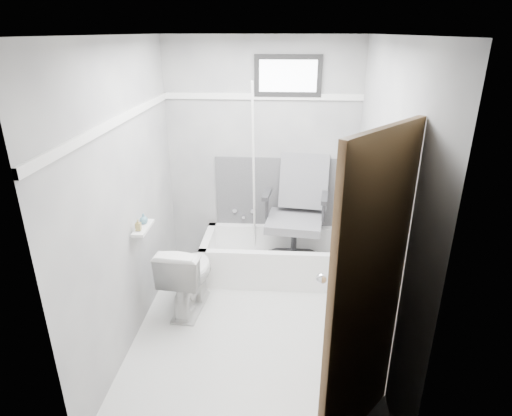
# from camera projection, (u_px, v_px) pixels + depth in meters

# --- Properties ---
(floor) EXTENTS (2.60, 2.60, 0.00)m
(floor) POSITION_uv_depth(u_px,v_px,m) (253.00, 327.00, 3.78)
(floor) COLOR silver
(floor) RESTS_ON ground
(ceiling) EXTENTS (2.60, 2.60, 0.00)m
(ceiling) POSITION_uv_depth(u_px,v_px,m) (252.00, 35.00, 2.86)
(ceiling) COLOR silver
(ceiling) RESTS_ON floor
(wall_back) EXTENTS (2.00, 0.02, 2.40)m
(wall_back) POSITION_uv_depth(u_px,v_px,m) (262.00, 156.00, 4.52)
(wall_back) COLOR slate
(wall_back) RESTS_ON floor
(wall_front) EXTENTS (2.00, 0.02, 2.40)m
(wall_front) POSITION_uv_depth(u_px,v_px,m) (233.00, 298.00, 2.12)
(wall_front) COLOR slate
(wall_front) RESTS_ON floor
(wall_left) EXTENTS (0.02, 2.60, 2.40)m
(wall_left) POSITION_uv_depth(u_px,v_px,m) (127.00, 198.00, 3.38)
(wall_left) COLOR slate
(wall_left) RESTS_ON floor
(wall_right) EXTENTS (0.02, 2.60, 2.40)m
(wall_right) POSITION_uv_depth(u_px,v_px,m) (384.00, 205.00, 3.26)
(wall_right) COLOR slate
(wall_right) RESTS_ON floor
(bathtub) EXTENTS (1.50, 0.70, 0.42)m
(bathtub) POSITION_uv_depth(u_px,v_px,m) (275.00, 256.00, 4.54)
(bathtub) COLOR white
(bathtub) RESTS_ON floor
(office_chair) EXTENTS (0.73, 0.73, 1.14)m
(office_chair) POSITION_uv_depth(u_px,v_px,m) (295.00, 214.00, 4.37)
(office_chair) COLOR slate
(office_chair) RESTS_ON bathtub
(toilet) EXTENTS (0.46, 0.74, 0.69)m
(toilet) POSITION_uv_depth(u_px,v_px,m) (188.00, 275.00, 3.93)
(toilet) COLOR white
(toilet) RESTS_ON floor
(door) EXTENTS (0.78, 0.78, 2.00)m
(door) POSITION_uv_depth(u_px,v_px,m) (428.00, 336.00, 2.15)
(door) COLOR brown
(door) RESTS_ON floor
(window) EXTENTS (0.66, 0.04, 0.40)m
(window) POSITION_uv_depth(u_px,v_px,m) (288.00, 76.00, 4.17)
(window) COLOR black
(window) RESTS_ON wall_back
(backerboard) EXTENTS (1.50, 0.02, 0.78)m
(backerboard) POSITION_uv_depth(u_px,v_px,m) (285.00, 193.00, 4.64)
(backerboard) COLOR #4C4C4F
(backerboard) RESTS_ON wall_back
(trim_back) EXTENTS (2.00, 0.02, 0.06)m
(trim_back) POSITION_uv_depth(u_px,v_px,m) (262.00, 96.00, 4.27)
(trim_back) COLOR white
(trim_back) RESTS_ON wall_back
(trim_left) EXTENTS (0.02, 2.60, 0.06)m
(trim_left) POSITION_uv_depth(u_px,v_px,m) (119.00, 120.00, 3.14)
(trim_left) COLOR white
(trim_left) RESTS_ON wall_left
(pole) EXTENTS (0.02, 0.36, 1.92)m
(pole) POSITION_uv_depth(u_px,v_px,m) (254.00, 177.00, 4.36)
(pole) COLOR white
(pole) RESTS_ON bathtub
(shelf) EXTENTS (0.10, 0.32, 0.02)m
(shelf) POSITION_uv_depth(u_px,v_px,m) (143.00, 228.00, 3.58)
(shelf) COLOR silver
(shelf) RESTS_ON wall_left
(soap_bottle_a) EXTENTS (0.04, 0.04, 0.09)m
(soap_bottle_a) POSITION_uv_depth(u_px,v_px,m) (138.00, 225.00, 3.48)
(soap_bottle_a) COLOR #96874B
(soap_bottle_a) RESTS_ON shelf
(soap_bottle_b) EXTENTS (0.09, 0.09, 0.09)m
(soap_bottle_b) POSITION_uv_depth(u_px,v_px,m) (144.00, 218.00, 3.61)
(soap_bottle_b) COLOR teal
(soap_bottle_b) RESTS_ON shelf
(faucet) EXTENTS (0.26, 0.10, 0.16)m
(faucet) POSITION_uv_depth(u_px,v_px,m) (244.00, 213.00, 4.75)
(faucet) COLOR silver
(faucet) RESTS_ON wall_back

